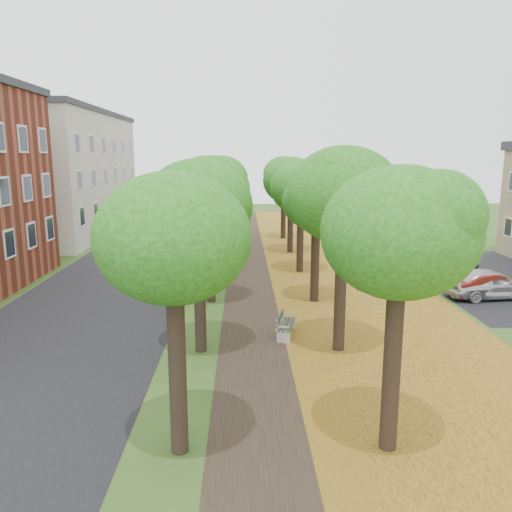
{
  "coord_description": "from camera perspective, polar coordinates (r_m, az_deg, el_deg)",
  "views": [
    {
      "loc": [
        -0.74,
        -10.39,
        6.65
      ],
      "look_at": [
        -0.17,
        10.23,
        2.5
      ],
      "focal_mm": 35.0,
      "sensor_mm": 36.0,
      "label": 1
    }
  ],
  "objects": [
    {
      "name": "ground",
      "position": [
        12.35,
        2.26,
        -21.19
      ],
      "size": [
        120.0,
        120.0,
        0.0
      ],
      "primitive_type": "plane",
      "color": "#2D4C19",
      "rests_on": "ground"
    },
    {
      "name": "street_asphalt",
      "position": [
        27.1,
        -16.0,
        -3.28
      ],
      "size": [
        8.0,
        70.0,
        0.01
      ],
      "primitive_type": "cube",
      "color": "black",
      "rests_on": "ground"
    },
    {
      "name": "footpath",
      "position": [
        26.25,
        0.09,
        -3.29
      ],
      "size": [
        3.2,
        70.0,
        0.01
      ],
      "primitive_type": "cube",
      "color": "black",
      "rests_on": "ground"
    },
    {
      "name": "leaf_verge",
      "position": [
        26.86,
        10.83,
        -3.15
      ],
      "size": [
        7.5,
        70.0,
        0.01
      ],
      "primitive_type": "cube",
      "color": "#A4891E",
      "rests_on": "ground"
    },
    {
      "name": "parking_lot",
      "position": [
        30.71,
        26.11,
        -2.31
      ],
      "size": [
        9.0,
        16.0,
        0.01
      ],
      "primitive_type": "cube",
      "color": "black",
      "rests_on": "ground"
    },
    {
      "name": "tree_row_west",
      "position": [
        25.49,
        -4.9,
        7.41
      ],
      "size": [
        3.45,
        33.45,
        6.43
      ],
      "color": "black",
      "rests_on": "ground"
    },
    {
      "name": "tree_row_east",
      "position": [
        25.67,
        5.95,
        7.42
      ],
      "size": [
        3.45,
        33.45,
        6.43
      ],
      "color": "black",
      "rests_on": "ground"
    },
    {
      "name": "building_cream",
      "position": [
        46.36,
        -22.39,
        8.75
      ],
      "size": [
        10.3,
        20.3,
        10.4
      ],
      "color": "beige",
      "rests_on": "ground"
    },
    {
      "name": "bench",
      "position": [
        18.94,
        3.33,
        -7.82
      ],
      "size": [
        0.88,
        1.81,
        0.82
      ],
      "rotation": [
        0.0,
        0.0,
        1.35
      ],
      "color": "#252E28",
      "rests_on": "ground"
    },
    {
      "name": "car_silver",
      "position": [
        26.11,
        25.22,
        -2.86
      ],
      "size": [
        4.37,
        2.08,
        1.44
      ],
      "primitive_type": "imported",
      "rotation": [
        0.0,
        0.0,
        1.66
      ],
      "color": "#BABBBF",
      "rests_on": "ground"
    },
    {
      "name": "car_red",
      "position": [
        26.19,
        25.14,
        -2.99
      ],
      "size": [
        4.06,
        2.02,
        1.28
      ],
      "primitive_type": "imported",
      "rotation": [
        0.0,
        0.0,
        1.75
      ],
      "color": "maroon",
      "rests_on": "ground"
    },
    {
      "name": "car_grey",
      "position": [
        31.47,
        20.36,
        -0.39
      ],
      "size": [
        4.43,
        2.16,
        1.24
      ],
      "primitive_type": "imported",
      "rotation": [
        0.0,
        0.0,
        1.47
      ],
      "color": "#36363B",
      "rests_on": "ground"
    },
    {
      "name": "car_white",
      "position": [
        33.47,
        18.98,
        0.48
      ],
      "size": [
        5.41,
        4.1,
        1.36
      ],
      "primitive_type": "imported",
      "rotation": [
        0.0,
        0.0,
        2.0
      ],
      "color": "white",
      "rests_on": "ground"
    }
  ]
}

